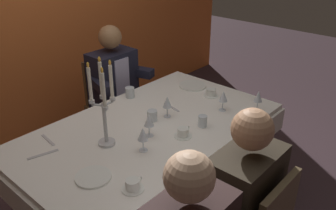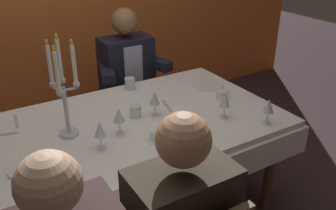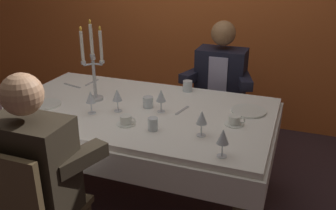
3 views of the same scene
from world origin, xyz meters
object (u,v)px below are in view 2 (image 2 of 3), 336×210
wine_glass_3 (225,101)px  wine_glass_1 (269,107)px  wine_glass_2 (119,116)px  coffee_cup_2 (58,185)px  dinner_plate_0 (28,168)px  coffee_cup_1 (222,95)px  water_tumbler_2 (187,126)px  seated_diner_2 (126,68)px  wine_glass_4 (155,99)px  water_tumbler_1 (130,84)px  dinner_plate_1 (207,85)px  coffee_cup_0 (157,135)px  candelabra (64,92)px  wine_glass_0 (100,130)px  water_tumbler_0 (135,111)px  dining_table (129,139)px

wine_glass_3 → wine_glass_1: bearing=-49.2°
wine_glass_2 → coffee_cup_2: 0.56m
dinner_plate_0 → coffee_cup_1: bearing=6.3°
water_tumbler_2 → seated_diner_2: seated_diner_2 is taller
coffee_cup_2 → seated_diner_2: seated_diner_2 is taller
wine_glass_4 → water_tumbler_1: size_ratio=1.92×
seated_diner_2 → dinner_plate_1: bearing=-62.8°
wine_glass_2 → water_tumbler_2: wine_glass_2 is taller
wine_glass_4 → coffee_cup_0: bearing=-117.8°
wine_glass_3 → water_tumbler_1: size_ratio=1.92×
coffee_cup_0 → seated_diner_2: size_ratio=0.11×
dinner_plate_1 → wine_glass_1: size_ratio=1.47×
dinner_plate_1 → wine_glass_3: size_ratio=1.47×
wine_glass_3 → coffee_cup_2: (-1.10, -0.16, -0.09)m
candelabra → dinner_plate_1: bearing=8.4°
candelabra → dinner_plate_0: (-0.28, -0.22, -0.26)m
water_tumbler_1 → coffee_cup_1: water_tumbler_1 is taller
coffee_cup_1 → candelabra: bearing=176.1°
dinner_plate_0 → wine_glass_4: (0.82, 0.17, 0.11)m
coffee_cup_2 → candelabra: bearing=66.8°
wine_glass_4 → wine_glass_0: bearing=-157.2°
dinner_plate_0 → coffee_cup_0: bearing=-7.5°
wine_glass_4 → coffee_cup_1: wine_glass_4 is taller
wine_glass_4 → coffee_cup_2: size_ratio=1.24×
candelabra → coffee_cup_2: size_ratio=4.52×
seated_diner_2 → coffee_cup_0: bearing=-107.4°
wine_glass_3 → coffee_cup_2: 1.11m
wine_glass_1 → coffee_cup_1: (-0.01, 0.42, -0.09)m
water_tumbler_0 → coffee_cup_2: water_tumbler_0 is taller
candelabra → wine_glass_0: size_ratio=3.64×
dinner_plate_0 → water_tumbler_0: size_ratio=2.60×
candelabra → water_tumbler_1: (0.59, 0.41, -0.23)m
candelabra → water_tumbler_1: candelabra is taller
dinner_plate_1 → wine_glass_0: 1.09m
wine_glass_3 → seated_diner_2: seated_diner_2 is taller
wine_glass_4 → water_tumbler_1: wine_glass_4 is taller
wine_glass_1 → water_tumbler_2: (-0.47, 0.17, -0.07)m
wine_glass_4 → water_tumbler_2: size_ratio=1.99×
dining_table → coffee_cup_2: 0.70m
water_tumbler_0 → water_tumbler_1: (0.16, 0.41, 0.00)m
wine_glass_1 → water_tumbler_1: bearing=118.0°
dining_table → seated_diner_2: (0.41, 0.89, 0.11)m
wine_glass_3 → water_tumbler_0: bearing=148.2°
water_tumbler_2 → coffee_cup_1: bearing=29.0°
wine_glass_0 → wine_glass_1: (0.97, -0.26, 0.00)m
dining_table → wine_glass_4: size_ratio=11.83×
candelabra → wine_glass_0: 0.30m
wine_glass_0 → wine_glass_4: size_ratio=1.00×
wine_glass_2 → dinner_plate_0: bearing=-171.3°
wine_glass_1 → wine_glass_2: same height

